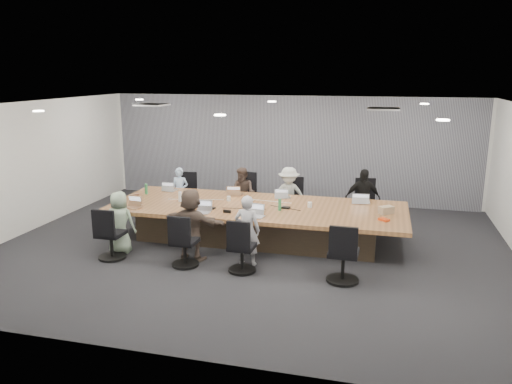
% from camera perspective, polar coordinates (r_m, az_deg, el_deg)
% --- Properties ---
extents(floor, '(10.00, 8.00, 0.00)m').
position_cam_1_polar(floor, '(9.98, -0.58, -6.40)').
color(floor, '#252529').
rests_on(floor, ground).
extents(ceiling, '(10.00, 8.00, 0.00)m').
position_cam_1_polar(ceiling, '(9.40, -0.62, 9.86)').
color(ceiling, white).
rests_on(ceiling, wall_back).
extents(wall_back, '(10.00, 0.00, 2.80)m').
position_cam_1_polar(wall_back, '(13.43, 3.84, 4.96)').
color(wall_back, silver).
rests_on(wall_back, ground).
extents(wall_front, '(10.00, 0.00, 2.80)m').
position_cam_1_polar(wall_front, '(5.96, -10.66, -6.38)').
color(wall_front, silver).
rests_on(wall_front, ground).
extents(wall_left, '(0.00, 8.00, 2.80)m').
position_cam_1_polar(wall_left, '(11.89, -24.59, 2.61)').
color(wall_left, silver).
rests_on(wall_left, ground).
extents(curtain, '(9.80, 0.04, 2.80)m').
position_cam_1_polar(curtain, '(13.36, 3.78, 4.91)').
color(curtain, gray).
rests_on(curtain, ground).
extents(conference_table, '(6.00, 2.20, 0.74)m').
position_cam_1_polar(conference_table, '(10.31, 0.14, -3.38)').
color(conference_table, '#413325').
rests_on(conference_table, ground).
extents(chair_0, '(0.53, 0.53, 0.73)m').
position_cam_1_polar(chair_0, '(12.58, -8.03, -0.55)').
color(chair_0, black).
rests_on(chair_0, ground).
extents(chair_1, '(0.70, 0.70, 0.87)m').
position_cam_1_polar(chair_1, '(12.05, -1.01, -0.70)').
color(chair_1, black).
rests_on(chair_1, ground).
extents(chair_2, '(0.60, 0.60, 0.75)m').
position_cam_1_polar(chair_2, '(11.83, 4.05, -1.30)').
color(chair_2, black).
rests_on(chair_2, ground).
extents(chair_3, '(0.65, 0.65, 0.86)m').
position_cam_1_polar(chair_3, '(11.65, 12.09, -1.55)').
color(chair_3, black).
rests_on(chair_3, ground).
extents(chair_4, '(0.54, 0.54, 0.80)m').
position_cam_1_polar(chair_4, '(9.69, -16.23, -5.07)').
color(chair_4, black).
rests_on(chair_4, ground).
extents(chair_5, '(0.52, 0.52, 0.76)m').
position_cam_1_polar(chair_5, '(9.06, -8.15, -6.09)').
color(chair_5, black).
rests_on(chair_5, ground).
extents(chair_6, '(0.52, 0.52, 0.76)m').
position_cam_1_polar(chair_6, '(8.72, -1.62, -6.76)').
color(chair_6, black).
rests_on(chair_6, ground).
extents(chair_7, '(0.59, 0.59, 0.85)m').
position_cam_1_polar(chair_7, '(8.42, 9.94, -7.40)').
color(chair_7, black).
rests_on(chair_7, ground).
extents(person_0, '(0.44, 0.29, 1.17)m').
position_cam_1_polar(person_0, '(12.21, -8.69, 0.04)').
color(person_0, '#A5C1E3').
rests_on(person_0, ground).
extents(laptop_0, '(0.32, 0.23, 0.02)m').
position_cam_1_polar(laptop_0, '(11.69, -9.77, 0.23)').
color(laptop_0, '#B2B2B7').
rests_on(laptop_0, conference_table).
extents(person_1, '(0.68, 0.57, 1.25)m').
position_cam_1_polar(person_1, '(11.68, -1.47, -0.22)').
color(person_1, '#473830').
rests_on(person_1, ground).
extents(laptop_1, '(0.34, 0.26, 0.02)m').
position_cam_1_polar(laptop_1, '(11.14, -2.25, -0.24)').
color(laptop_1, '#8C6647').
rests_on(laptop_1, conference_table).
extents(person_2, '(0.91, 0.61, 1.31)m').
position_cam_1_polar(person_2, '(11.43, 3.76, -0.39)').
color(person_2, '#AFB7B1').
rests_on(person_2, ground).
extents(laptop_2, '(0.32, 0.26, 0.02)m').
position_cam_1_polar(laptop_2, '(10.89, 3.22, -0.58)').
color(laptop_2, '#B2B2B7').
rests_on(laptop_2, conference_table).
extents(person_3, '(0.85, 0.52, 1.35)m').
position_cam_1_polar(person_3, '(11.25, 12.07, -0.78)').
color(person_3, black).
rests_on(person_3, ground).
extents(laptop_3, '(0.37, 0.27, 0.02)m').
position_cam_1_polar(laptop_3, '(10.70, 11.95, -1.11)').
color(laptop_3, '#B2B2B7').
rests_on(laptop_3, conference_table).
extents(person_4, '(0.62, 0.43, 1.21)m').
position_cam_1_polar(person_4, '(9.92, -15.29, -3.34)').
color(person_4, '#8DA68B').
rests_on(person_4, ground).
extents(laptop_4, '(0.35, 0.27, 0.02)m').
position_cam_1_polar(laptop_4, '(10.34, -13.85, -1.73)').
color(laptop_4, '#8C6647').
rests_on(laptop_4, conference_table).
extents(person_5, '(1.31, 0.63, 1.35)m').
position_cam_1_polar(person_5, '(9.27, -7.39, -3.68)').
color(person_5, brown).
rests_on(person_5, ground).
extents(laptop_5, '(0.31, 0.22, 0.02)m').
position_cam_1_polar(laptop_5, '(9.74, -6.21, -2.35)').
color(laptop_5, '#B2B2B7').
rests_on(laptop_5, conference_table).
extents(person_6, '(0.48, 0.33, 1.29)m').
position_cam_1_polar(person_6, '(8.95, -1.01, -4.40)').
color(person_6, '#A7A6AE').
rests_on(person_6, ground).
extents(laptop_6, '(0.36, 0.27, 0.02)m').
position_cam_1_polar(laptop_6, '(9.43, -0.12, -2.80)').
color(laptop_6, '#B2B2B7').
rests_on(laptop_6, conference_table).
extents(bottle_green_left, '(0.08, 0.08, 0.24)m').
position_cam_1_polar(bottle_green_left, '(11.41, -12.44, 0.34)').
color(bottle_green_left, '#2B7340').
rests_on(bottle_green_left, conference_table).
extents(bottle_green_right, '(0.07, 0.07, 0.23)m').
position_cam_1_polar(bottle_green_right, '(9.85, 2.73, -1.47)').
color(bottle_green_right, '#2B7340').
rests_on(bottle_green_right, conference_table).
extents(bottle_clear, '(0.07, 0.07, 0.21)m').
position_cam_1_polar(bottle_clear, '(10.62, -8.68, -0.54)').
color(bottle_clear, silver).
rests_on(bottle_clear, conference_table).
extents(cup_white_far, '(0.09, 0.09, 0.10)m').
position_cam_1_polar(cup_white_far, '(10.59, -3.14, -0.75)').
color(cup_white_far, white).
rests_on(cup_white_far, conference_table).
extents(cup_white_near, '(0.11, 0.11, 0.11)m').
position_cam_1_polar(cup_white_near, '(10.13, 6.18, -1.46)').
color(cup_white_near, white).
rests_on(cup_white_near, conference_table).
extents(mug_brown, '(0.12, 0.12, 0.12)m').
position_cam_1_polar(mug_brown, '(11.03, -13.47, -0.47)').
color(mug_brown, brown).
rests_on(mug_brown, conference_table).
extents(mic_left, '(0.15, 0.11, 0.03)m').
position_cam_1_polar(mic_left, '(10.02, -5.12, -1.83)').
color(mic_left, black).
rests_on(mic_left, conference_table).
extents(mic_right, '(0.18, 0.13, 0.03)m').
position_cam_1_polar(mic_right, '(10.02, 3.43, -1.79)').
color(mic_right, black).
rests_on(mic_right, conference_table).
extents(stapler, '(0.16, 0.05, 0.06)m').
position_cam_1_polar(stapler, '(9.71, -3.31, -2.23)').
color(stapler, black).
rests_on(stapler, conference_table).
extents(canvas_bag, '(0.31, 0.30, 0.14)m').
position_cam_1_polar(canvas_bag, '(9.95, 14.65, -2.00)').
color(canvas_bag, tan).
rests_on(canvas_bag, conference_table).
extents(snack_packet, '(0.22, 0.21, 0.04)m').
position_cam_1_polar(snack_packet, '(9.49, 14.41, -3.07)').
color(snack_packet, red).
rests_on(snack_packet, conference_table).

